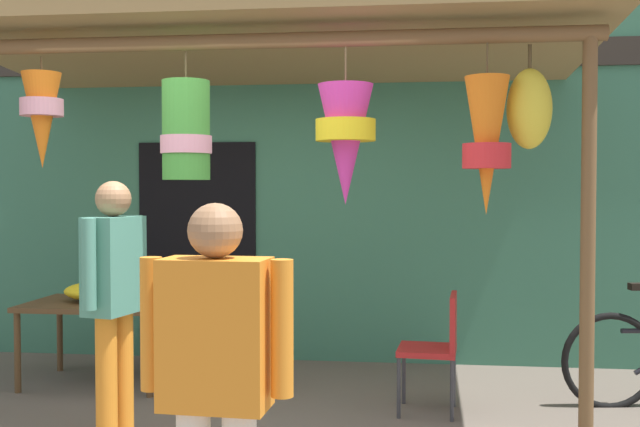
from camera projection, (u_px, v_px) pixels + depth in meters
shop_facade at (279, 119)px, 6.95m from camera, size 12.70×0.29×4.44m
market_stall_canopy at (286, 72)px, 5.67m from camera, size 4.68×2.59×2.79m
display_table at (101, 310)px, 6.05m from camera, size 1.15×0.80×0.66m
flower_heap_on_table at (111, 291)px, 6.05m from camera, size 0.74×0.52×0.17m
folding_chair at (438, 342)px, 5.25m from camera, size 0.43×0.43×0.84m
wicker_basket_by_table at (233, 376)px, 5.79m from camera, size 0.47×0.47×0.25m
vendor_in_orange at (216, 372)px, 2.81m from camera, size 0.59×0.24×1.52m
customer_foreground at (114, 289)px, 4.65m from camera, size 0.30×0.58×1.62m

